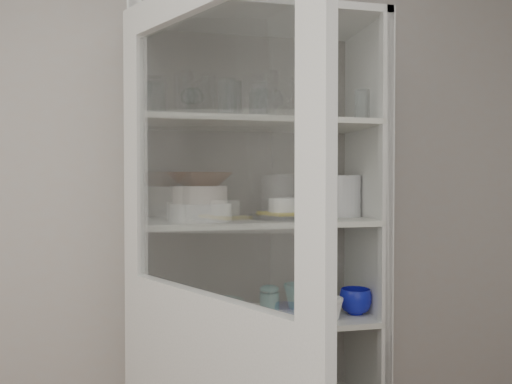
{
  "coord_description": "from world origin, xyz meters",
  "views": [
    {
      "loc": [
        -0.24,
        -0.74,
        1.42
      ],
      "look_at": [
        0.2,
        1.27,
        1.37
      ],
      "focal_mm": 35.0,
      "sensor_mm": 36.0,
      "label": 1
    }
  ],
  "objects_px": {
    "cream_bowl": "(200,195)",
    "white_ramekin": "(285,205)",
    "goblet_2": "(275,106)",
    "plate_stack_back": "(189,209)",
    "terracotta_bowl": "(200,179)",
    "mug_teal": "(297,296)",
    "glass_platter": "(284,217)",
    "plate_stack_front": "(200,212)",
    "pantry_cabinet": "(253,292)",
    "goblet_1": "(195,104)",
    "goblet_0": "(189,104)",
    "yellow_trivet": "(284,213)",
    "mug_white": "(332,308)",
    "cupboard_door": "(207,373)",
    "goblet_3": "(328,105)",
    "teal_jar": "(270,300)",
    "measuring_cups": "(189,320)",
    "grey_bowl_stack": "(345,196)",
    "white_canister": "(172,304)",
    "mug_blue": "(356,301)"
  },
  "relations": [
    {
      "from": "mug_teal",
      "to": "mug_blue",
      "type": "bearing_deg",
      "value": -38.89
    },
    {
      "from": "goblet_1",
      "to": "glass_platter",
      "type": "relative_size",
      "value": 0.55
    },
    {
      "from": "terracotta_bowl",
      "to": "yellow_trivet",
      "type": "xyz_separation_m",
      "value": [
        0.35,
        0.04,
        -0.14
      ]
    },
    {
      "from": "terracotta_bowl",
      "to": "white_canister",
      "type": "height_order",
      "value": "terracotta_bowl"
    },
    {
      "from": "mug_teal",
      "to": "white_canister",
      "type": "height_order",
      "value": "white_canister"
    },
    {
      "from": "plate_stack_back",
      "to": "mug_white",
      "type": "distance_m",
      "value": 0.72
    },
    {
      "from": "cream_bowl",
      "to": "white_ramekin",
      "type": "height_order",
      "value": "cream_bowl"
    },
    {
      "from": "grey_bowl_stack",
      "to": "glass_platter",
      "type": "bearing_deg",
      "value": -169.08
    },
    {
      "from": "cupboard_door",
      "to": "glass_platter",
      "type": "xyz_separation_m",
      "value": [
        0.39,
        0.59,
        0.4
      ]
    },
    {
      "from": "mug_teal",
      "to": "cream_bowl",
      "type": "bearing_deg",
      "value": -170.69
    },
    {
      "from": "terracotta_bowl",
      "to": "mug_teal",
      "type": "height_order",
      "value": "terracotta_bowl"
    },
    {
      "from": "cream_bowl",
      "to": "white_canister",
      "type": "distance_m",
      "value": 0.47
    },
    {
      "from": "plate_stack_front",
      "to": "goblet_0",
      "type": "bearing_deg",
      "value": 99.22
    },
    {
      "from": "cream_bowl",
      "to": "mug_teal",
      "type": "xyz_separation_m",
      "value": [
        0.43,
        0.12,
        -0.45
      ]
    },
    {
      "from": "mug_teal",
      "to": "goblet_2",
      "type": "bearing_deg",
      "value": 143.61
    },
    {
      "from": "goblet_1",
      "to": "terracotta_bowl",
      "type": "xyz_separation_m",
      "value": [
        0.0,
        -0.18,
        -0.32
      ]
    },
    {
      "from": "mug_white",
      "to": "teal_jar",
      "type": "xyz_separation_m",
      "value": [
        -0.22,
        0.16,
        0.01
      ]
    },
    {
      "from": "goblet_0",
      "to": "plate_stack_back",
      "type": "relative_size",
      "value": 0.86
    },
    {
      "from": "terracotta_bowl",
      "to": "teal_jar",
      "type": "height_order",
      "value": "terracotta_bowl"
    },
    {
      "from": "cream_bowl",
      "to": "cupboard_door",
      "type": "bearing_deg",
      "value": -93.98
    },
    {
      "from": "pantry_cabinet",
      "to": "white_ramekin",
      "type": "relative_size",
      "value": 15.86
    },
    {
      "from": "cupboard_door",
      "to": "terracotta_bowl",
      "type": "distance_m",
      "value": 0.78
    },
    {
      "from": "goblet_3",
      "to": "plate_stack_front",
      "type": "relative_size",
      "value": 0.76
    },
    {
      "from": "pantry_cabinet",
      "to": "goblet_1",
      "type": "height_order",
      "value": "pantry_cabinet"
    },
    {
      "from": "yellow_trivet",
      "to": "mug_teal",
      "type": "distance_m",
      "value": 0.39
    },
    {
      "from": "goblet_3",
      "to": "white_canister",
      "type": "relative_size",
      "value": 1.61
    },
    {
      "from": "mug_white",
      "to": "teal_jar",
      "type": "relative_size",
      "value": 0.96
    },
    {
      "from": "terracotta_bowl",
      "to": "pantry_cabinet",
      "type": "bearing_deg",
      "value": 28.21
    },
    {
      "from": "goblet_0",
      "to": "measuring_cups",
      "type": "bearing_deg",
      "value": -95.78
    },
    {
      "from": "mug_blue",
      "to": "cream_bowl",
      "type": "bearing_deg",
      "value": 170.31
    },
    {
      "from": "plate_stack_front",
      "to": "cream_bowl",
      "type": "relative_size",
      "value": 1.15
    },
    {
      "from": "goblet_3",
      "to": "plate_stack_back",
      "type": "xyz_separation_m",
      "value": [
        -0.62,
        0.02,
        -0.46
      ]
    },
    {
      "from": "goblet_0",
      "to": "goblet_3",
      "type": "relative_size",
      "value": 0.87
    },
    {
      "from": "goblet_2",
      "to": "mug_teal",
      "type": "height_order",
      "value": "goblet_2"
    },
    {
      "from": "mug_blue",
      "to": "white_canister",
      "type": "xyz_separation_m",
      "value": [
        -0.75,
        0.1,
        0.01
      ]
    },
    {
      "from": "goblet_1",
      "to": "plate_stack_back",
      "type": "height_order",
      "value": "goblet_1"
    },
    {
      "from": "plate_stack_front",
      "to": "terracotta_bowl",
      "type": "relative_size",
      "value": 1.11
    },
    {
      "from": "terracotta_bowl",
      "to": "grey_bowl_stack",
      "type": "relative_size",
      "value": 1.23
    },
    {
      "from": "goblet_1",
      "to": "mug_teal",
      "type": "height_order",
      "value": "goblet_1"
    },
    {
      "from": "grey_bowl_stack",
      "to": "mug_white",
      "type": "distance_m",
      "value": 0.49
    },
    {
      "from": "plate_stack_back",
      "to": "cream_bowl",
      "type": "distance_m",
      "value": 0.2
    },
    {
      "from": "goblet_1",
      "to": "mug_white",
      "type": "distance_m",
      "value": 1.02
    },
    {
      "from": "glass_platter",
      "to": "mug_blue",
      "type": "bearing_deg",
      "value": -10.21
    },
    {
      "from": "glass_platter",
      "to": "yellow_trivet",
      "type": "bearing_deg",
      "value": 0.0
    },
    {
      "from": "mug_white",
      "to": "measuring_cups",
      "type": "bearing_deg",
      "value": 172.73
    },
    {
      "from": "goblet_2",
      "to": "plate_stack_back",
      "type": "bearing_deg",
      "value": 177.94
    },
    {
      "from": "plate_stack_back",
      "to": "glass_platter",
      "type": "xyz_separation_m",
      "value": [
        0.38,
        -0.14,
        -0.03
      ]
    },
    {
      "from": "white_ramekin",
      "to": "mug_teal",
      "type": "bearing_deg",
      "value": 45.6
    },
    {
      "from": "yellow_trivet",
      "to": "measuring_cups",
      "type": "xyz_separation_m",
      "value": [
        -0.4,
        -0.07,
        -0.4
      ]
    },
    {
      "from": "pantry_cabinet",
      "to": "measuring_cups",
      "type": "distance_m",
      "value": 0.33
    }
  ]
}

